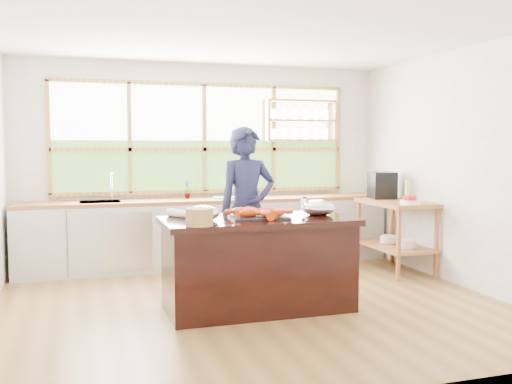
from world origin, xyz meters
name	(u,v)px	position (x,y,z in m)	size (l,w,h in m)	color
ground_plane	(252,304)	(0.00, 0.00, 0.00)	(5.00, 5.00, 0.00)	olive
room_shell	(240,132)	(0.02, 0.51, 1.75)	(5.02, 4.52, 2.71)	white
back_counter	(208,232)	(-0.02, 1.94, 0.45)	(4.90, 0.63, 0.90)	beige
right_shelf_unit	(396,224)	(2.19, 0.89, 0.60)	(0.62, 1.10, 0.90)	brown
island	(258,263)	(0.00, -0.20, 0.45)	(1.85, 0.90, 0.90)	black
cook	(247,209)	(0.12, 0.59, 0.90)	(0.66, 0.43, 1.81)	#1A1B3D
potted_plant	(187,189)	(-0.29, 2.00, 1.03)	(0.14, 0.09, 0.26)	slate
cutting_board	(228,197)	(0.26, 1.94, 0.91)	(0.40, 0.30, 0.01)	#52B646
espresso_machine	(382,185)	(2.19, 1.26, 1.08)	(0.31, 0.33, 0.35)	black
wine_bottle	(408,191)	(2.24, 0.72, 1.04)	(0.07, 0.07, 0.27)	#BEC85F
fruit_bowl	(410,201)	(2.14, 0.50, 0.94)	(0.24, 0.24, 0.11)	white
slate_board	(259,217)	(0.01, -0.20, 0.91)	(0.55, 0.40, 0.02)	black
lobster_pile	(258,212)	(0.00, -0.22, 0.96)	(0.55, 0.48, 0.08)	#C83902
mixing_bowl_left	(203,213)	(-0.55, -0.21, 0.97)	(0.32, 0.32, 0.15)	silver
mixing_bowl_right	(318,208)	(0.66, -0.14, 0.97)	(0.34, 0.34, 0.16)	silver
wine_glass	(305,202)	(0.40, -0.41, 1.06)	(0.08, 0.08, 0.22)	white
wicker_basket	(200,217)	(-0.65, -0.55, 0.98)	(0.24, 0.24, 0.16)	#9D7341
parchment_roll	(179,213)	(-0.72, 0.08, 0.94)	(0.08, 0.08, 0.30)	white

